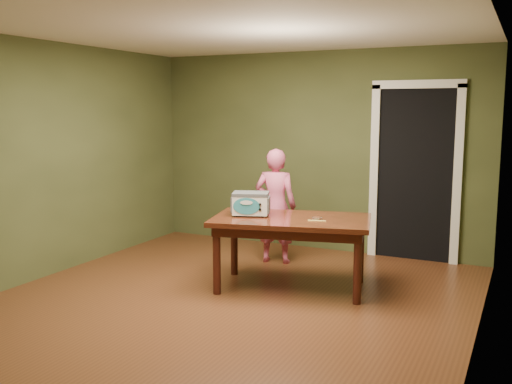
# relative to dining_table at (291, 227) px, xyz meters

# --- Properties ---
(floor) EXTENTS (5.00, 5.00, 0.00)m
(floor) POSITION_rel_dining_table_xyz_m (-0.38, -0.75, -0.65)
(floor) COLOR #5B301A
(floor) RESTS_ON ground
(room_shell) EXTENTS (4.52, 5.02, 2.61)m
(room_shell) POSITION_rel_dining_table_xyz_m (-0.38, -0.75, 1.06)
(room_shell) COLOR #4B532C
(room_shell) RESTS_ON ground
(doorway) EXTENTS (1.10, 0.66, 2.25)m
(doorway) POSITION_rel_dining_table_xyz_m (0.92, 2.03, 0.41)
(doorway) COLOR black
(doorway) RESTS_ON ground
(dining_table) EXTENTS (1.76, 1.25, 0.75)m
(dining_table) POSITION_rel_dining_table_xyz_m (0.00, 0.00, 0.00)
(dining_table) COLOR black
(dining_table) RESTS_ON floor
(toy_oven) EXTENTS (0.45, 0.38, 0.24)m
(toy_oven) POSITION_rel_dining_table_xyz_m (-0.43, -0.06, 0.23)
(toy_oven) COLOR #4C4F54
(toy_oven) RESTS_ON dining_table
(baking_pan) EXTENTS (0.10, 0.10, 0.02)m
(baking_pan) POSITION_rel_dining_table_xyz_m (0.27, 0.03, 0.11)
(baking_pan) COLOR silver
(baking_pan) RESTS_ON dining_table
(spatula) EXTENTS (0.18, 0.07, 0.01)m
(spatula) POSITION_rel_dining_table_xyz_m (0.30, -0.06, 0.10)
(spatula) COLOR #F0DD68
(spatula) RESTS_ON dining_table
(child) EXTENTS (0.56, 0.42, 1.39)m
(child) POSITION_rel_dining_table_xyz_m (-0.56, 0.86, 0.05)
(child) COLOR #D75880
(child) RESTS_ON floor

